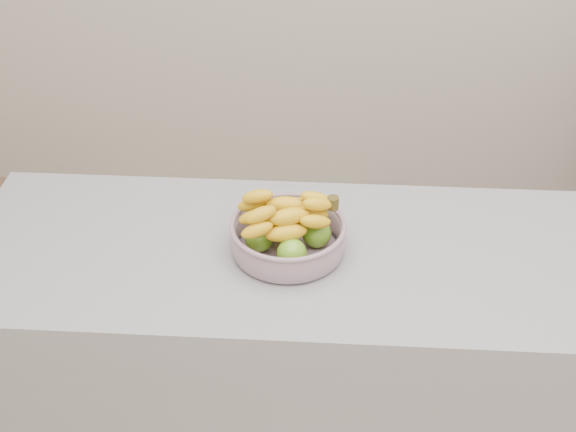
% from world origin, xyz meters
% --- Properties ---
extents(counter, '(2.00, 0.60, 0.90)m').
position_xyz_m(counter, '(0.00, 0.35, 0.45)').
color(counter, gray).
rests_on(counter, ground).
extents(fruit_bowl, '(0.27, 0.27, 0.14)m').
position_xyz_m(fruit_bowl, '(-0.23, 0.35, 0.95)').
color(fruit_bowl, '#9CACBB').
rests_on(fruit_bowl, counter).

